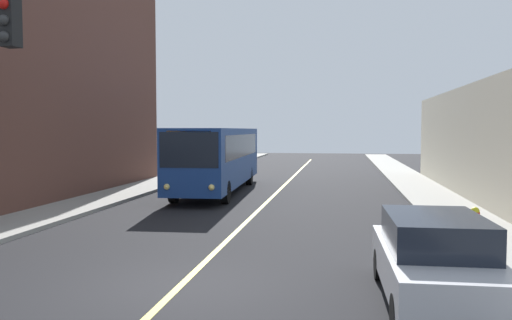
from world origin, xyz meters
The scene contains 7 objects.
ground_plane centered at (0.00, 0.00, 0.00)m, with size 120.00×120.00×0.00m, color black.
sidewalk_left centered at (-7.25, 10.00, 0.07)m, with size 2.50×90.00×0.15m, color gray.
sidewalk_right centered at (7.25, 10.00, 0.07)m, with size 2.50×90.00×0.15m, color gray.
lane_stripe_center centered at (0.00, 15.00, 0.01)m, with size 0.16×60.00×0.01m, color #D8CC4C.
city_bus centered at (-2.97, 15.66, 1.82)m, with size 3.10×12.24×3.20m.
parked_car_silver centered at (4.82, -0.28, 0.84)m, with size 1.90×4.44×1.62m.
fire_hydrant centered at (6.85, 5.34, 0.58)m, with size 0.44×0.26×0.84m.
Camera 1 is at (3.17, -9.78, 3.13)m, focal length 36.44 mm.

